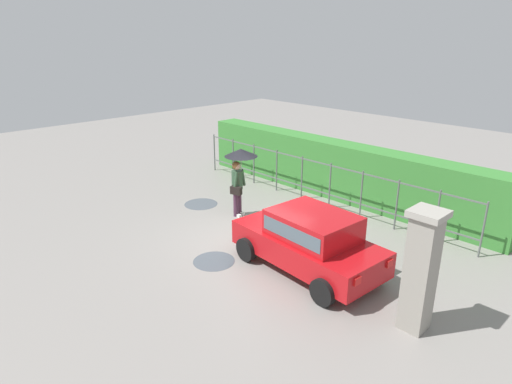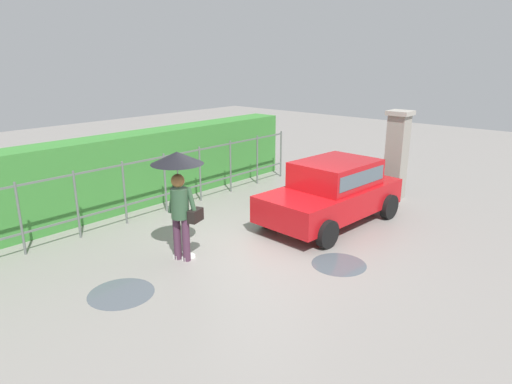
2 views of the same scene
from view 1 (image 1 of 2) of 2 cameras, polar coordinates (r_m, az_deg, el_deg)
The scene contains 8 objects.
ground_plane at distance 12.24m, azimuth -0.11°, elevation -5.86°, with size 40.00×40.00×0.00m, color gray.
car at distance 10.35m, azimuth 6.96°, elevation -6.10°, with size 3.83×2.06×1.48m.
pedestrian at distance 13.17m, azimuth -2.17°, elevation 3.41°, with size 0.99×0.99×2.11m.
gate_pillar at distance 8.66m, azimuth 20.63°, elevation -9.49°, with size 0.60×0.60×2.42m.
fence_section at distance 14.51m, azimuth 7.75°, elevation 1.63°, with size 10.61×0.05×1.50m.
hedge_row at distance 15.31m, azimuth 10.32°, elevation 2.94°, with size 11.56×0.90×1.90m, color #387F33.
puddle_near at distance 11.05m, azimuth -5.48°, elevation -8.94°, with size 1.04×1.04×0.00m, color #4C545B.
puddle_far at distance 14.67m, azimuth -7.17°, elevation -1.56°, with size 1.10×1.10×0.00m, color #4C545B.
Camera 1 is at (7.96, -7.65, 5.28)m, focal length 30.75 mm.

